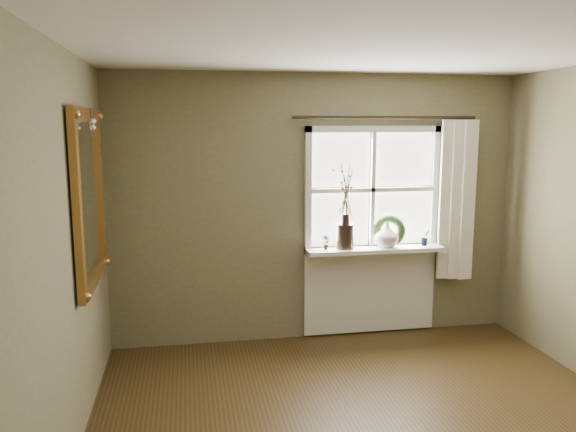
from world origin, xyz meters
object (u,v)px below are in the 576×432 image
Objects in this scene: dark_jug at (345,236)px; gilt_mirror at (89,198)px; cream_vase at (387,235)px; wreath at (389,234)px.

gilt_mirror is (-2.21, -0.84, 0.54)m from dark_jug.
cream_vase is 0.78× the size of wreath.
cream_vase is at bearing -112.49° from wreath.
wreath is at bearing 45.28° from cream_vase.
wreath is 2.87m from gilt_mirror.
wreath is at bearing 18.20° from gilt_mirror.
gilt_mirror is (-2.64, -0.84, 0.54)m from cream_vase.
wreath is (0.46, 0.04, -0.00)m from dark_jug.
gilt_mirror reaches higher than wreath.
dark_jug and cream_vase have the same top height.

